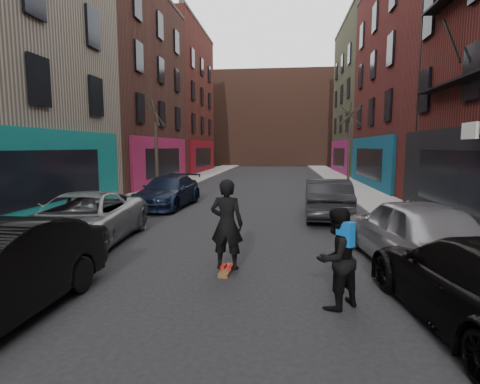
% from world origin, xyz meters
% --- Properties ---
extents(ground, '(160.00, 160.00, 0.00)m').
position_xyz_m(ground, '(0.00, 0.00, 0.00)').
color(ground, black).
rests_on(ground, ground).
extents(sidewalk_left, '(2.50, 84.00, 0.13)m').
position_xyz_m(sidewalk_left, '(-6.25, 30.00, 0.07)').
color(sidewalk_left, gray).
rests_on(sidewalk_left, ground).
extents(sidewalk_right, '(2.50, 84.00, 0.13)m').
position_xyz_m(sidewalk_right, '(6.25, 30.00, 0.07)').
color(sidewalk_right, gray).
rests_on(sidewalk_right, ground).
extents(buildings_left, '(12.00, 56.00, 16.50)m').
position_xyz_m(buildings_left, '(-13.50, 16.00, 8.25)').
color(buildings_left, maroon).
rests_on(buildings_left, ground).
extents(building_far, '(40.00, 10.00, 14.00)m').
position_xyz_m(building_far, '(0.00, 56.00, 7.00)').
color(building_far, '#47281E').
rests_on(building_far, ground).
extents(tree_left_far, '(2.00, 2.00, 6.50)m').
position_xyz_m(tree_left_far, '(-6.20, 18.00, 3.38)').
color(tree_left_far, black).
rests_on(tree_left_far, sidewalk_left).
extents(tree_right_far, '(2.00, 2.00, 6.80)m').
position_xyz_m(tree_right_far, '(6.20, 24.00, 3.53)').
color(tree_right_far, black).
rests_on(tree_right_far, sidewalk_right).
extents(parked_left_far, '(2.88, 5.56, 1.50)m').
position_xyz_m(parked_left_far, '(-4.28, 5.92, 0.75)').
color(parked_left_far, gray).
rests_on(parked_left_far, ground).
extents(parked_left_end, '(2.37, 5.16, 1.46)m').
position_xyz_m(parked_left_end, '(-3.93, 12.92, 0.73)').
color(parked_left_end, black).
rests_on(parked_left_end, ground).
extents(parked_right_far, '(2.57, 5.12, 1.67)m').
position_xyz_m(parked_right_far, '(4.46, 4.96, 0.84)').
color(parked_right_far, gray).
rests_on(parked_right_far, ground).
extents(parked_right_end, '(1.86, 4.80, 1.56)m').
position_xyz_m(parked_right_end, '(3.20, 11.01, 0.78)').
color(parked_right_end, black).
rests_on(parked_right_end, ground).
extents(skateboard, '(0.30, 0.82, 0.10)m').
position_xyz_m(skateboard, '(0.21, 4.01, 0.05)').
color(skateboard, brown).
rests_on(skateboard, ground).
extents(skateboarder, '(0.78, 0.55, 2.03)m').
position_xyz_m(skateboarder, '(0.21, 4.01, 1.11)').
color(skateboarder, black).
rests_on(skateboarder, skateboard).
extents(pedestrian, '(1.10, 1.08, 1.78)m').
position_xyz_m(pedestrian, '(2.38, 2.39, 0.90)').
color(pedestrian, black).
rests_on(pedestrian, ground).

